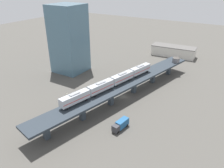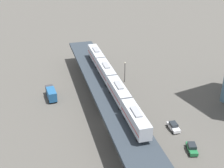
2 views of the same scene
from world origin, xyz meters
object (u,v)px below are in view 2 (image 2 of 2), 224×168
(street_car_green, at_px, (192,148))
(street_car_white, at_px, (173,126))
(subway_train, at_px, (112,80))
(street_lamp, at_px, (125,70))
(delivery_truck, at_px, (51,93))
(street_car_red, at_px, (114,81))

(street_car_green, relative_size, street_car_white, 1.01)
(subway_train, relative_size, street_car_green, 10.37)
(subway_train, bearing_deg, street_car_white, 121.60)
(subway_train, height_order, street_lamp, subway_train)
(street_car_white, distance_m, delivery_truck, 36.67)
(street_car_green, relative_size, street_lamp, 0.68)
(street_car_green, xyz_separation_m, street_car_white, (-1.65, -8.68, 0.00))
(street_car_red, xyz_separation_m, street_car_green, (0.90, 37.98, 0.00))
(street_car_red, bearing_deg, street_car_white, 91.47)
(street_lamp, bearing_deg, subway_train, 48.92)
(delivery_truck, bearing_deg, street_lamp, 178.72)
(subway_train, xyz_separation_m, street_lamp, (-12.20, -14.00, -5.21))
(street_car_green, bearing_deg, subway_train, -72.24)
(street_car_red, distance_m, delivery_truck, 20.93)
(street_car_white, relative_size, street_lamp, 0.68)
(street_car_red, height_order, street_car_green, same)
(street_car_green, xyz_separation_m, street_lamp, (-4.61, -37.71, 3.17))
(street_car_green, bearing_deg, street_lamp, -96.96)
(street_car_green, height_order, delivery_truck, delivery_truck)
(street_car_red, relative_size, delivery_truck, 0.60)
(street_car_green, bearing_deg, street_car_white, -100.78)
(street_car_green, relative_size, delivery_truck, 0.64)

